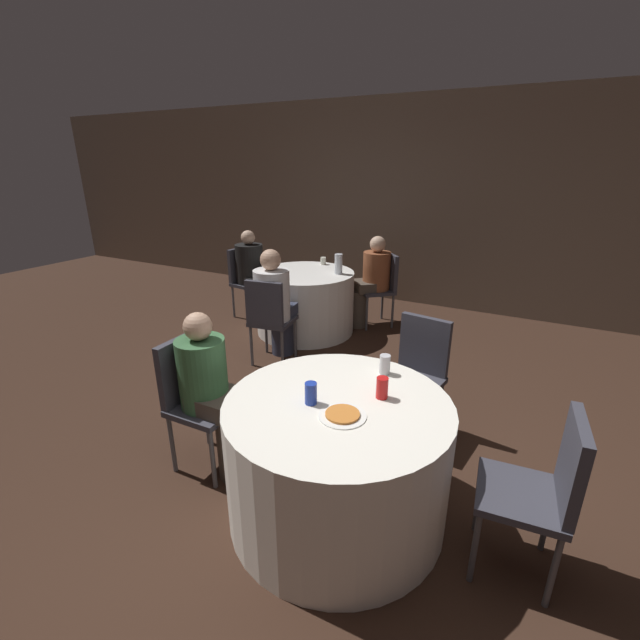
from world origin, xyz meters
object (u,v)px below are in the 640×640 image
person_black_shirt (254,274)px  soda_can_silver (385,364)px  soda_can_red (382,388)px  person_white_shirt (275,304)px  chair_far_west (245,276)px  chair_far_south (269,314)px  person_green_jacket (215,396)px  bottle_far (339,264)px  table_near (337,459)px  table_far (305,302)px  pizza_plate_near (342,415)px  soda_can_blue (311,393)px  chair_far_northeast (383,282)px  chair_near_west (194,391)px  chair_near_north (418,366)px  chair_near_east (545,484)px  person_floral_shirt (370,281)px

person_black_shirt → soda_can_silver: 3.30m
soda_can_red → person_white_shirt: bearing=139.1°
chair_far_west → chair_far_south: (1.14, -1.12, 0.00)m
person_green_jacket → bottle_far: (-0.35, 2.57, 0.30)m
person_black_shirt → person_white_shirt: (0.96, -0.94, 0.01)m
table_near → soda_can_silver: bearing=76.6°
table_far → soda_can_silver: size_ratio=9.57×
pizza_plate_near → soda_can_blue: size_ratio=2.04×
table_near → bottle_far: size_ratio=5.43×
pizza_plate_near → soda_can_red: (0.11, 0.27, 0.05)m
table_near → bottle_far: bottle_far is taller
chair_far_northeast → chair_near_west: bearing=134.6°
soda_can_silver → chair_far_west: bearing=141.7°
chair_near_north → chair_near_west: bearing=50.2°
soda_can_silver → table_near: bearing=-103.4°
person_white_shirt → soda_can_silver: size_ratio=9.66×
bottle_far → chair_far_west: bearing=179.1°
chair_far_south → person_black_shirt: (-0.98, 1.10, 0.04)m
chair_near_west → person_white_shirt: 1.69m
table_near → chair_far_south: bearing=135.0°
chair_near_west → person_white_shirt: person_white_shirt is taller
chair_near_west → chair_far_south: (-0.41, 1.47, 0.00)m
chair_far_south → soda_can_silver: bearing=-41.7°
chair_near_north → person_white_shirt: bearing=-10.3°
person_white_shirt → chair_near_west: bearing=-83.8°
chair_near_west → person_black_shirt: person_black_shirt is taller
chair_near_east → bottle_far: bearing=37.3°
chair_far_south → pizza_plate_near: 2.19m
chair_near_east → bottle_far: (-2.25, 2.45, 0.31)m
table_far → chair_far_northeast: 1.01m
chair_far_west → bottle_far: bottle_far is taller
soda_can_red → chair_far_south: bearing=141.9°
chair_near_east → soda_can_blue: chair_near_east is taller
person_floral_shirt → soda_can_red: person_floral_shirt is taller
chair_far_northeast → soda_can_red: size_ratio=7.42×
chair_near_west → pizza_plate_near: chair_near_west is taller
chair_near_west → person_white_shirt: size_ratio=0.77×
person_green_jacket → chair_near_north: bearing=134.1°
table_far → soda_can_blue: (1.48, -2.51, 0.43)m
person_floral_shirt → soda_can_blue: (0.86, -3.06, 0.23)m
person_floral_shirt → person_white_shirt: 1.47m
person_black_shirt → person_white_shirt: person_white_shirt is taller
chair_far_west → chair_near_east: bearing=63.6°
person_floral_shirt → person_white_shirt: (-0.49, -1.39, 0.03)m
table_far → chair_near_west: chair_near_west is taller
chair_near_west → chair_near_north: same height
bottle_far → person_white_shirt: bearing=-105.2°
chair_far_south → person_black_shirt: person_black_shirt is taller
soda_can_blue → chair_far_northeast: bearing=103.1°
chair_near_west → soda_can_silver: bearing=110.9°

